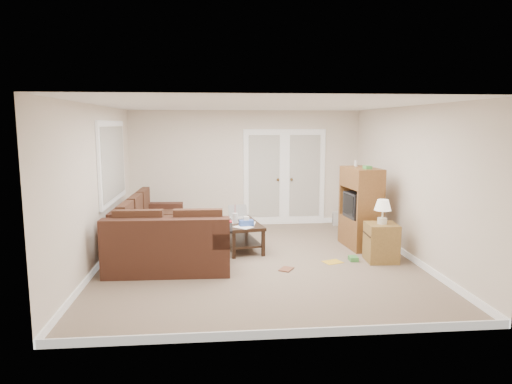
{
  "coord_description": "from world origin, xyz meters",
  "views": [
    {
      "loc": [
        -0.7,
        -7.16,
        2.21
      ],
      "look_at": [
        -0.01,
        0.22,
        1.1
      ],
      "focal_mm": 32.0,
      "sensor_mm": 36.0,
      "label": 1
    }
  ],
  "objects": [
    {
      "name": "ceiling",
      "position": [
        0.0,
        0.0,
        2.5
      ],
      "size": [
        5.0,
        5.5,
        0.02
      ],
      "primitive_type": "cube",
      "color": "white",
      "rests_on": "wall_back"
    },
    {
      "name": "sectional_sofa",
      "position": [
        -1.64,
        0.31,
        0.34
      ],
      "size": [
        1.91,
        2.87,
        0.87
      ],
      "rotation": [
        0.0,
        0.0,
        -0.03
      ],
      "color": "#45261A",
      "rests_on": "floor"
    },
    {
      "name": "wall_left",
      "position": [
        -2.5,
        0.0,
        1.25
      ],
      "size": [
        0.02,
        5.5,
        2.5
      ],
      "primitive_type": "cube",
      "color": "white",
      "rests_on": "floor"
    },
    {
      "name": "window_left",
      "position": [
        -2.46,
        1.0,
        1.55
      ],
      "size": [
        0.05,
        1.92,
        1.42
      ],
      "color": "white",
      "rests_on": "wall_left"
    },
    {
      "name": "side_cabinet",
      "position": [
        1.98,
        -0.21,
        0.36
      ],
      "size": [
        0.5,
        0.5,
        1.01
      ],
      "rotation": [
        0.0,
        0.0,
        -0.06
      ],
      "color": "olive",
      "rests_on": "floor"
    },
    {
      "name": "floor_greenbox",
      "position": [
        1.55,
        -0.16,
        0.04
      ],
      "size": [
        0.14,
        0.18,
        0.07
      ],
      "primitive_type": "cube",
      "rotation": [
        0.0,
        0.0,
        -0.02
      ],
      "color": "#429041",
      "rests_on": "floor"
    },
    {
      "name": "tv_armoire",
      "position": [
        1.92,
        0.68,
        0.73
      ],
      "size": [
        0.57,
        0.94,
        1.55
      ],
      "rotation": [
        0.0,
        0.0,
        0.09
      ],
      "color": "brown",
      "rests_on": "floor"
    },
    {
      "name": "floor",
      "position": [
        0.0,
        0.0,
        0.0
      ],
      "size": [
        5.5,
        5.5,
        0.0
      ],
      "primitive_type": "plane",
      "color": "gray",
      "rests_on": "ground"
    },
    {
      "name": "wall_right",
      "position": [
        2.5,
        0.0,
        1.25
      ],
      "size": [
        0.02,
        5.5,
        2.5
      ],
      "primitive_type": "cube",
      "color": "white",
      "rests_on": "floor"
    },
    {
      "name": "french_doors",
      "position": [
        0.85,
        2.71,
        1.04
      ],
      "size": [
        1.8,
        0.05,
        2.13
      ],
      "color": "white",
      "rests_on": "floor"
    },
    {
      "name": "space_heater",
      "position": [
        1.95,
        2.45,
        0.15
      ],
      "size": [
        0.12,
        0.1,
        0.3
      ],
      "primitive_type": "cube",
      "rotation": [
        0.0,
        0.0,
        -0.01
      ],
      "color": "silver",
      "rests_on": "floor"
    },
    {
      "name": "floor_magazine",
      "position": [
        1.19,
        -0.2,
        0.0
      ],
      "size": [
        0.35,
        0.31,
        0.01
      ],
      "primitive_type": "cube",
      "rotation": [
        0.0,
        0.0,
        0.35
      ],
      "color": "yellow",
      "rests_on": "floor"
    },
    {
      "name": "wall_back",
      "position": [
        0.0,
        2.75,
        1.25
      ],
      "size": [
        5.0,
        0.02,
        2.5
      ],
      "primitive_type": "cube",
      "color": "white",
      "rests_on": "floor"
    },
    {
      "name": "floor_book",
      "position": [
        0.31,
        -0.47,
        0.01
      ],
      "size": [
        0.27,
        0.29,
        0.02
      ],
      "primitive_type": "imported",
      "rotation": [
        0.0,
        0.0,
        -0.55
      ],
      "color": "brown",
      "rests_on": "floor"
    },
    {
      "name": "coffee_table",
      "position": [
        -0.24,
        0.76,
        0.27
      ],
      "size": [
        0.81,
        1.28,
        0.81
      ],
      "rotation": [
        0.0,
        0.0,
        0.19
      ],
      "color": "black",
      "rests_on": "floor"
    },
    {
      "name": "baseboards",
      "position": [
        0.0,
        0.0,
        0.05
      ],
      "size": [
        5.0,
        5.5,
        0.1
      ],
      "primitive_type": null,
      "color": "white",
      "rests_on": "floor"
    },
    {
      "name": "wall_front",
      "position": [
        0.0,
        -2.75,
        1.25
      ],
      "size": [
        5.0,
        0.02,
        2.5
      ],
      "primitive_type": "cube",
      "color": "white",
      "rests_on": "floor"
    }
  ]
}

